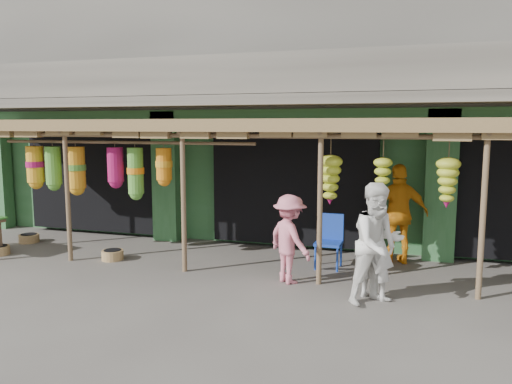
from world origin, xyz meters
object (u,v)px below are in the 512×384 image
(person_right, at_px, (378,244))
(person_vendor, at_px, (399,214))
(person_shopper, at_px, (290,239))
(person_front, at_px, (374,244))
(blue_chair, at_px, (330,238))

(person_right, height_order, person_vendor, person_vendor)
(person_shopper, bearing_deg, person_right, -162.13)
(person_right, bearing_deg, person_shopper, 116.13)
(person_vendor, bearing_deg, person_front, 61.77)
(person_vendor, bearing_deg, blue_chair, 7.72)
(person_vendor, bearing_deg, person_right, 64.03)
(person_front, bearing_deg, person_right, 123.50)
(person_vendor, relative_size, person_shopper, 1.28)
(person_vendor, distance_m, person_shopper, 2.52)
(person_right, distance_m, person_vendor, 2.43)
(person_front, bearing_deg, person_shopper, 1.93)
(person_right, relative_size, person_vendor, 0.94)
(blue_chair, xyz_separation_m, person_front, (0.93, -1.54, 0.29))
(person_right, bearing_deg, person_front, 64.66)
(blue_chair, height_order, person_right, person_right)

